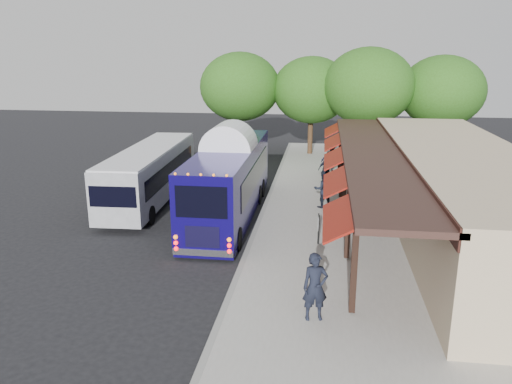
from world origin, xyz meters
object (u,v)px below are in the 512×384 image
at_px(ped_d, 331,157).
at_px(sign_board, 319,225).
at_px(ped_a, 315,287).
at_px(coach_bus, 230,177).
at_px(ped_b, 323,189).
at_px(ped_c, 326,169).
at_px(city_bus, 150,172).

bearing_deg(ped_d, sign_board, 87.11).
bearing_deg(ped_a, coach_bus, 100.43).
xyz_separation_m(ped_b, ped_d, (0.45, 7.71, 0.01)).
relative_size(ped_c, ped_d, 0.89).
height_order(ped_a, ped_b, ped_a).
bearing_deg(sign_board, city_bus, 145.16).
bearing_deg(ped_d, coach_bus, 62.45).
distance_m(ped_a, ped_d, 18.43).
height_order(city_bus, sign_board, city_bus).
distance_m(coach_bus, ped_c, 7.80).
height_order(ped_a, ped_c, ped_a).
relative_size(ped_b, sign_board, 1.55).
bearing_deg(ped_c, coach_bus, 33.68).
bearing_deg(city_bus, ped_a, -54.25).
bearing_deg(city_bus, coach_bus, -25.38).
xyz_separation_m(ped_c, sign_board, (-0.29, -9.72, -0.02)).
bearing_deg(ped_a, ped_c, 74.97).
bearing_deg(city_bus, sign_board, -33.68).
height_order(city_bus, ped_a, city_bus).
xyz_separation_m(city_bus, ped_a, (8.66, -11.13, -0.39)).
xyz_separation_m(ped_b, sign_board, (-0.13, -4.91, -0.12)).
xyz_separation_m(city_bus, ped_d, (9.26, 7.29, -0.45)).
xyz_separation_m(ped_c, ped_d, (0.29, 2.90, 0.11)).
height_order(ped_b, ped_d, ped_d).
bearing_deg(ped_a, ped_d, 74.24).
relative_size(coach_bus, ped_c, 6.71).
distance_m(ped_a, ped_b, 10.72).
xyz_separation_m(coach_bus, ped_c, (4.47, 6.32, -0.91)).
height_order(city_bus, ped_d, city_bus).
bearing_deg(ped_b, ped_a, 72.58).
bearing_deg(sign_board, ped_a, -93.47).
relative_size(ped_a, ped_c, 1.21).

